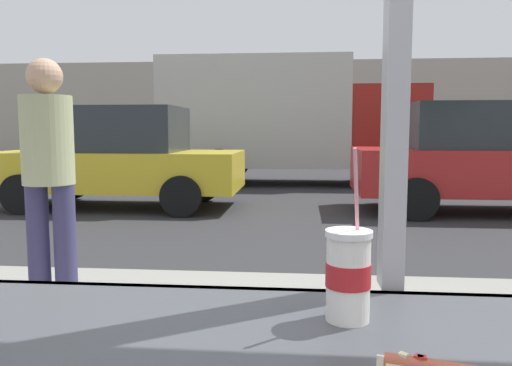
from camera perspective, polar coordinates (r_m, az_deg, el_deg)
name	(u,v)px	position (r m, az deg, el deg)	size (l,w,h in m)	color
ground_plane	(313,204)	(9.19, 6.46, -2.35)	(60.00, 60.00, 0.00)	#2D2D30
sidewalk_strip	(338,360)	(2.98, 9.22, -19.11)	(16.00, 2.80, 0.15)	gray
building_facade_far	(308,113)	(20.77, 5.84, 7.92)	(28.00, 1.20, 4.04)	#A89E8E
soda_cup_right	(348,274)	(0.99, 10.37, -10.04)	(0.09, 0.09, 0.33)	white
parked_car_yellow	(119,157)	(8.97, -15.22, 2.82)	(4.15, 1.92, 1.72)	gold
parked_car_red	(486,158)	(8.90, 24.54, 2.59)	(4.25, 1.91, 1.76)	red
box_truck	(285,117)	(12.50, 3.26, 7.41)	(6.23, 2.44, 3.03)	beige
pedestrian	(49,170)	(3.47, -22.37, 1.41)	(0.32, 0.32, 1.63)	#37345B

